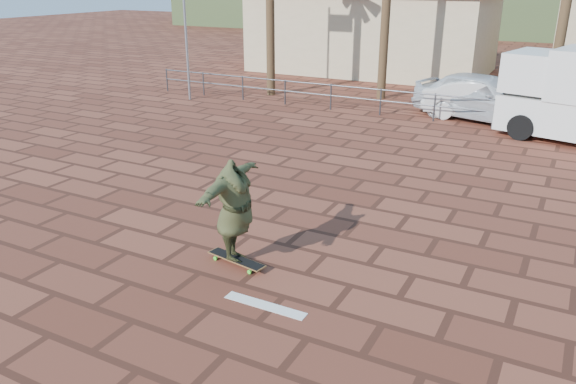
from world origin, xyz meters
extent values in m
plane|color=brown|center=(0.00, 0.00, 0.00)|extent=(120.00, 120.00, 0.00)
cube|color=white|center=(0.70, -1.20, 0.00)|extent=(1.40, 0.22, 0.01)
cylinder|color=#47494F|center=(-12.00, 12.00, 0.50)|extent=(0.06, 0.06, 1.00)
cylinder|color=#47494F|center=(-10.00, 12.00, 0.50)|extent=(0.06, 0.06, 1.00)
cylinder|color=#47494F|center=(-8.00, 12.00, 0.50)|extent=(0.06, 0.06, 1.00)
cylinder|color=#47494F|center=(-6.00, 12.00, 0.50)|extent=(0.06, 0.06, 1.00)
cylinder|color=#47494F|center=(-4.00, 12.00, 0.50)|extent=(0.06, 0.06, 1.00)
cylinder|color=#47494F|center=(-2.00, 12.00, 0.50)|extent=(0.06, 0.06, 1.00)
cylinder|color=#47494F|center=(0.00, 12.00, 0.50)|extent=(0.06, 0.06, 1.00)
cylinder|color=#47494F|center=(2.00, 12.00, 0.50)|extent=(0.06, 0.06, 1.00)
cylinder|color=#47494F|center=(4.00, 12.00, 0.50)|extent=(0.06, 0.06, 1.00)
cylinder|color=#47494F|center=(0.00, 12.00, 0.95)|extent=(24.00, 0.05, 0.05)
cylinder|color=#47494F|center=(0.00, 12.00, 0.55)|extent=(24.00, 0.05, 0.05)
cylinder|color=brown|center=(-7.50, 13.50, 3.50)|extent=(0.36, 0.36, 7.00)
cylinder|color=brown|center=(3.50, 15.50, 3.25)|extent=(0.36, 0.36, 6.50)
cube|color=beige|center=(-6.00, 22.00, 2.00)|extent=(12.00, 7.00, 4.00)
cube|color=olive|center=(-0.43, -0.26, 0.10)|extent=(1.22, 0.46, 0.02)
cube|color=black|center=(-0.43, -0.26, 0.12)|extent=(1.18, 0.43, 0.00)
cube|color=silver|center=(-0.84, -0.19, 0.07)|extent=(0.10, 0.20, 0.03)
cube|color=silver|center=(-0.03, -0.33, 0.07)|extent=(0.10, 0.20, 0.03)
cylinder|color=#46E12F|center=(-0.86, -0.31, 0.04)|extent=(0.08, 0.05, 0.08)
cylinder|color=#46E12F|center=(-0.82, -0.07, 0.04)|extent=(0.08, 0.05, 0.08)
cylinder|color=#46E12F|center=(-0.05, -0.45, 0.04)|extent=(0.08, 0.05, 0.08)
cylinder|color=#46E12F|center=(0.00, -0.22, 0.04)|extent=(0.08, 0.05, 0.08)
imported|color=#3B3E21|center=(-0.43, -0.26, 1.05)|extent=(0.98, 2.36, 1.86)
cube|color=silver|center=(3.16, 11.93, 2.01)|extent=(2.07, 2.52, 1.21)
cube|color=black|center=(2.53, 12.08, 1.56)|extent=(0.45, 1.68, 0.65)
cylinder|color=black|center=(3.02, 10.88, 0.40)|extent=(0.85, 0.46, 0.81)
cylinder|color=black|center=(3.50, 12.94, 0.40)|extent=(0.85, 0.46, 0.81)
imported|color=silver|center=(1.46, 13.00, 0.85)|extent=(5.33, 3.32, 1.69)
imported|color=silver|center=(1.61, 13.00, 0.72)|extent=(4.44, 1.79, 1.43)
camera|label=1|loc=(4.57, -7.74, 4.85)|focal=35.00mm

